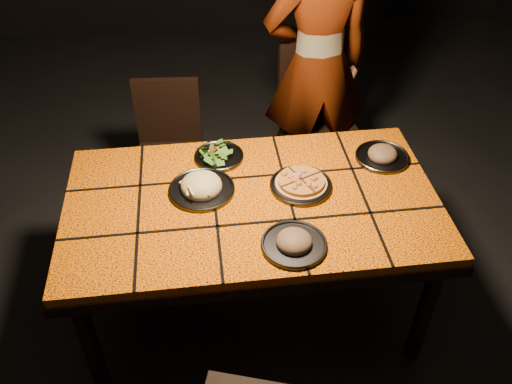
{
  "coord_description": "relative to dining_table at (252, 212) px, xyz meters",
  "views": [
    {
      "loc": [
        -0.2,
        -1.73,
        2.29
      ],
      "look_at": [
        0.01,
        -0.04,
        0.82
      ],
      "focal_mm": 38.0,
      "sensor_mm": 36.0,
      "label": 1
    }
  ],
  "objects": [
    {
      "name": "room_shell",
      "position": [
        0.0,
        0.0,
        0.83
      ],
      "size": [
        6.04,
        7.04,
        3.08
      ],
      "color": "black",
      "rests_on": "ground"
    },
    {
      "name": "dining_table",
      "position": [
        0.0,
        0.0,
        0.0
      ],
      "size": [
        1.62,
        0.92,
        0.75
      ],
      "color": "orange",
      "rests_on": "ground"
    },
    {
      "name": "chair_far_left",
      "position": [
        -0.38,
        0.87,
        -0.2
      ],
      "size": [
        0.4,
        0.4,
        0.82
      ],
      "rotation": [
        0.0,
        0.0,
        -0.08
      ],
      "color": "black",
      "rests_on": "ground"
    },
    {
      "name": "chair_far_right",
      "position": [
        0.51,
        0.99,
        -0.13
      ],
      "size": [
        0.47,
        0.47,
        0.94
      ],
      "rotation": [
        0.0,
        0.0,
        0.13
      ],
      "color": "black",
      "rests_on": "ground"
    },
    {
      "name": "diner",
      "position": [
        0.48,
        0.97,
        0.17
      ],
      "size": [
        0.63,
        0.42,
        1.69
      ],
      "primitive_type": "imported",
      "rotation": [
        0.0,
        0.0,
        3.17
      ],
      "color": "brown",
      "rests_on": "ground"
    },
    {
      "name": "plate_pizza",
      "position": [
        0.22,
        0.05,
        0.1
      ],
      "size": [
        0.3,
        0.3,
        0.04
      ],
      "color": "#3C3C42",
      "rests_on": "dining_table"
    },
    {
      "name": "plate_pasta",
      "position": [
        -0.21,
        0.08,
        0.1
      ],
      "size": [
        0.29,
        0.29,
        0.1
      ],
      "color": "#3C3C42",
      "rests_on": "dining_table"
    },
    {
      "name": "plate_salad",
      "position": [
        -0.12,
        0.31,
        0.1
      ],
      "size": [
        0.23,
        0.23,
        0.07
      ],
      "color": "#3C3C42",
      "rests_on": "dining_table"
    },
    {
      "name": "plate_mushroom_a",
      "position": [
        0.13,
        -0.3,
        0.1
      ],
      "size": [
        0.26,
        0.26,
        0.09
      ],
      "color": "#3C3C42",
      "rests_on": "dining_table"
    },
    {
      "name": "plate_mushroom_b",
      "position": [
        0.64,
        0.21,
        0.1
      ],
      "size": [
        0.25,
        0.25,
        0.08
      ],
      "color": "#3C3C42",
      "rests_on": "dining_table"
    }
  ]
}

